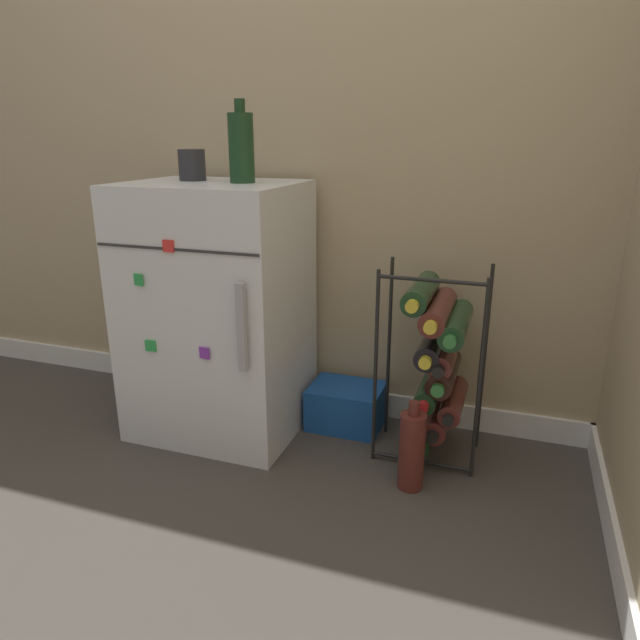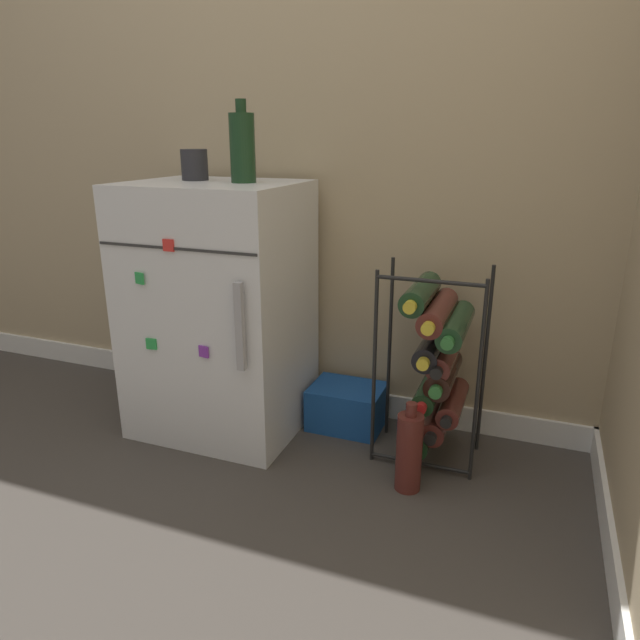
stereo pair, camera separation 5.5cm
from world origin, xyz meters
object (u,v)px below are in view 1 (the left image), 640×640
object	(u,v)px
mini_fridge	(218,311)
loose_bottle_floor	(412,450)
wine_rack	(438,363)
soda_box	(346,406)
fridge_top_bottle	(241,147)
fridge_top_cup	(192,165)

from	to	relation	value
mini_fridge	loose_bottle_floor	world-z (taller)	mini_fridge
mini_fridge	wine_rack	bearing A→B (deg)	3.22
mini_fridge	loose_bottle_floor	size ratio (longest dim) A/B	3.08
soda_box	fridge_top_bottle	size ratio (longest dim) A/B	1.03
mini_fridge	wine_rack	size ratio (longest dim) A/B	1.37
fridge_top_cup	wine_rack	bearing A→B (deg)	-0.11
wine_rack	fridge_top_bottle	size ratio (longest dim) A/B	2.54
soda_box	loose_bottle_floor	xyz separation A→B (m)	(0.29, -0.30, 0.05)
wine_rack	loose_bottle_floor	size ratio (longest dim) A/B	2.26
mini_fridge	fridge_top_bottle	world-z (taller)	fridge_top_bottle
wine_rack	fridge_top_bottle	bearing A→B (deg)	-177.61
wine_rack	fridge_top_cup	distance (m)	1.02
soda_box	loose_bottle_floor	bearing A→B (deg)	-45.93
soda_box	fridge_top_cup	world-z (taller)	fridge_top_cup
loose_bottle_floor	fridge_top_bottle	bearing A→B (deg)	163.51
mini_fridge	fridge_top_bottle	xyz separation A→B (m)	(0.11, 0.02, 0.54)
fridge_top_bottle	loose_bottle_floor	size ratio (longest dim) A/B	0.89
fridge_top_bottle	mini_fridge	bearing A→B (deg)	-171.91
soda_box	fridge_top_bottle	bearing A→B (deg)	-159.10
wine_rack	soda_box	bearing A→B (deg)	163.83
wine_rack	soda_box	xyz separation A→B (m)	(-0.32, 0.09, -0.25)
soda_box	fridge_top_bottle	world-z (taller)	fridge_top_bottle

